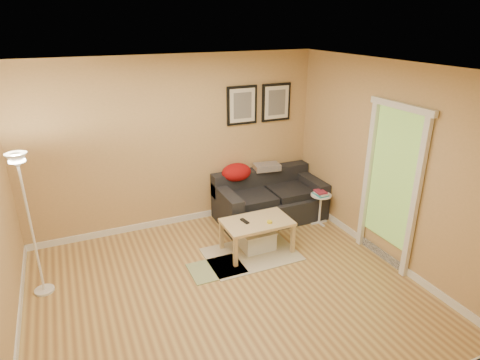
{
  "coord_description": "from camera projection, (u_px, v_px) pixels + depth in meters",
  "views": [
    {
      "loc": [
        -1.5,
        -3.78,
        3.07
      ],
      "look_at": [
        0.55,
        0.85,
        1.05
      ],
      "focal_mm": 30.66,
      "sensor_mm": 36.0,
      "label": 1
    }
  ],
  "objects": [
    {
      "name": "green_runner",
      "position": [
        217.0,
        268.0,
        5.36
      ],
      "size": [
        0.7,
        0.5,
        0.01
      ],
      "primitive_type": "cube",
      "color": "#668C4C",
      "rests_on": "ground"
    },
    {
      "name": "ceiling",
      "position": [
        223.0,
        69.0,
        3.95
      ],
      "size": [
        4.5,
        4.5,
        0.0
      ],
      "primitive_type": "plane",
      "rotation": [
        3.14,
        0.0,
        0.0
      ],
      "color": "white",
      "rests_on": "wall_back"
    },
    {
      "name": "red_throw",
      "position": [
        236.0,
        172.0,
        6.52
      ],
      "size": [
        0.48,
        0.36,
        0.28
      ],
      "primitive_type": null,
      "color": "#A50F10",
      "rests_on": "sofa"
    },
    {
      "name": "doorway",
      "position": [
        390.0,
        189.0,
        5.23
      ],
      "size": [
        0.12,
        1.01,
        2.13
      ],
      "primitive_type": null,
      "color": "white",
      "rests_on": "ground"
    },
    {
      "name": "baseboard_back",
      "position": [
        180.0,
        219.0,
        6.58
      ],
      "size": [
        4.5,
        0.02,
        0.1
      ],
      "primitive_type": "cube",
      "color": "white",
      "rests_on": "ground"
    },
    {
      "name": "storage_bin",
      "position": [
        257.0,
        240.0,
        5.77
      ],
      "size": [
        0.46,
        0.34,
        0.29
      ],
      "primitive_type": null,
      "color": "white",
      "rests_on": "ground"
    },
    {
      "name": "book_stack",
      "position": [
        321.0,
        193.0,
        6.35
      ],
      "size": [
        0.18,
        0.23,
        0.07
      ],
      "primitive_type": null,
      "rotation": [
        0.0,
        0.0,
        0.06
      ],
      "color": "teal",
      "rests_on": "side_table"
    },
    {
      "name": "wall_right",
      "position": [
        387.0,
        165.0,
        5.28
      ],
      "size": [
        0.0,
        4.0,
        4.0
      ],
      "primitive_type": "plane",
      "rotation": [
        1.57,
        0.0,
        -1.57
      ],
      "color": "tan",
      "rests_on": "ground"
    },
    {
      "name": "framed_print_left",
      "position": [
        242.0,
        105.0,
        6.33
      ],
      "size": [
        0.5,
        0.04,
        0.6
      ],
      "primitive_type": null,
      "color": "black",
      "rests_on": "wall_back"
    },
    {
      "name": "side_table",
      "position": [
        320.0,
        209.0,
        6.47
      ],
      "size": [
        0.32,
        0.32,
        0.5
      ],
      "primitive_type": null,
      "color": "white",
      "rests_on": "ground"
    },
    {
      "name": "sofa",
      "position": [
        270.0,
        197.0,
        6.59
      ],
      "size": [
        1.7,
        0.9,
        0.75
      ],
      "primitive_type": null,
      "color": "black",
      "rests_on": "ground"
    },
    {
      "name": "floor",
      "position": [
        227.0,
        292.0,
        4.91
      ],
      "size": [
        4.5,
        4.5,
        0.0
      ],
      "primitive_type": "plane",
      "color": "tan",
      "rests_on": "ground"
    },
    {
      "name": "floor_lamp",
      "position": [
        32.0,
        230.0,
        4.62
      ],
      "size": [
        0.23,
        0.23,
        1.75
      ],
      "primitive_type": null,
      "color": "white",
      "rests_on": "ground"
    },
    {
      "name": "remote_control",
      "position": [
        245.0,
        221.0,
        5.59
      ],
      "size": [
        0.08,
        0.17,
        0.02
      ],
      "primitive_type": "cube",
      "rotation": [
        0.0,
        0.0,
        0.17
      ],
      "color": "black",
      "rests_on": "coffee_table"
    },
    {
      "name": "framed_print_right",
      "position": [
        276.0,
        102.0,
        6.55
      ],
      "size": [
        0.5,
        0.04,
        0.6
      ],
      "primitive_type": null,
      "color": "black",
      "rests_on": "wall_back"
    },
    {
      "name": "tape_roll",
      "position": [
        270.0,
        222.0,
        5.55
      ],
      "size": [
        0.07,
        0.07,
        0.03
      ],
      "primitive_type": "cylinder",
      "color": "yellow",
      "rests_on": "coffee_table"
    },
    {
      "name": "area_rug",
      "position": [
        251.0,
        254.0,
        5.68
      ],
      "size": [
        1.25,
        0.85,
        0.01
      ],
      "primitive_type": "cube",
      "color": "#C1B799",
      "rests_on": "ground"
    },
    {
      "name": "baseboard_left",
      "position": [
        17.0,
        345.0,
        4.05
      ],
      "size": [
        0.02,
        4.0,
        0.1
      ],
      "primitive_type": "cube",
      "color": "white",
      "rests_on": "ground"
    },
    {
      "name": "baseboard_right",
      "position": [
        375.0,
        249.0,
        5.73
      ],
      "size": [
        0.02,
        4.0,
        0.1
      ],
      "primitive_type": "cube",
      "color": "white",
      "rests_on": "ground"
    },
    {
      "name": "plaid_throw",
      "position": [
        267.0,
        167.0,
        6.73
      ],
      "size": [
        0.45,
        0.32,
        0.1
      ],
      "primitive_type": null,
      "rotation": [
        0.0,
        0.0,
        -0.14
      ],
      "color": "tan",
      "rests_on": "sofa"
    },
    {
      "name": "wall_back",
      "position": [
        175.0,
        144.0,
        6.13
      ],
      "size": [
        4.5,
        0.0,
        4.5
      ],
      "primitive_type": "plane",
      "rotation": [
        1.57,
        0.0,
        0.0
      ],
      "color": "tan",
      "rests_on": "ground"
    },
    {
      "name": "wall_front",
      "position": [
        337.0,
        302.0,
        2.73
      ],
      "size": [
        4.5,
        0.0,
        4.5
      ],
      "primitive_type": "plane",
      "rotation": [
        -1.57,
        0.0,
        0.0
      ],
      "color": "tan",
      "rests_on": "ground"
    },
    {
      "name": "coffee_table",
      "position": [
        257.0,
        236.0,
        5.7
      ],
      "size": [
        1.03,
        0.75,
        0.47
      ],
      "primitive_type": null,
      "rotation": [
        0.0,
        0.0,
        -0.2
      ],
      "color": "#D1B57F",
      "rests_on": "ground"
    }
  ]
}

